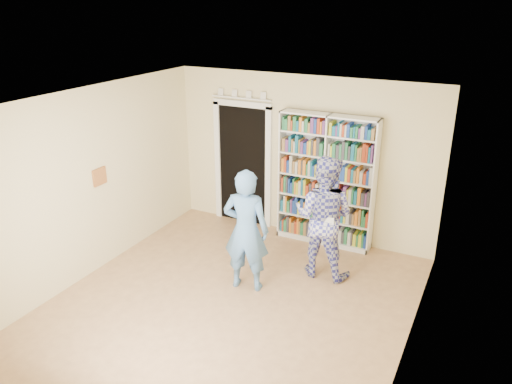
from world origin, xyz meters
TOP-DOWN VIEW (x-y plane):
  - floor at (0.00, 0.00)m, footprint 5.00×5.00m
  - ceiling at (0.00, 0.00)m, footprint 5.00×5.00m
  - wall_back at (0.00, 2.50)m, footprint 4.50×0.00m
  - wall_left at (-2.25, 0.00)m, footprint 0.00×5.00m
  - wall_right at (2.25, 0.00)m, footprint 0.00×5.00m
  - bookshelf at (0.48, 2.34)m, footprint 1.57×0.29m
  - doorway at (-1.10, 2.48)m, footprint 1.10×0.08m
  - wall_art at (-2.23, 0.20)m, footprint 0.03×0.25m
  - man_blue at (-0.02, 0.53)m, footprint 0.70×0.53m
  - man_plaid at (0.79, 1.36)m, footprint 0.89×0.69m
  - paper_sheet at (0.92, 1.13)m, footprint 0.19×0.04m

SIDE VIEW (x-z plane):
  - floor at x=0.00m, z-range 0.00..0.00m
  - man_blue at x=-0.02m, z-range 0.00..1.74m
  - paper_sheet at x=0.92m, z-range 0.76..1.02m
  - man_plaid at x=0.79m, z-range 0.00..1.81m
  - bookshelf at x=0.48m, z-range 0.01..2.17m
  - doorway at x=-1.10m, z-range -0.04..2.39m
  - wall_back at x=0.00m, z-range -0.90..3.60m
  - wall_left at x=-2.25m, z-range -1.15..3.85m
  - wall_right at x=2.25m, z-range -1.15..3.85m
  - wall_art at x=-2.23m, z-range 1.27..1.52m
  - ceiling at x=0.00m, z-range 2.70..2.70m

